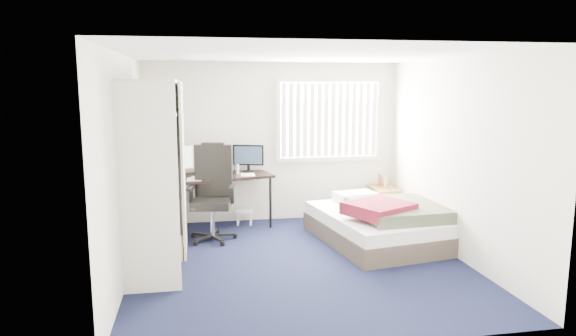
# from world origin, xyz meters

# --- Properties ---
(ground) EXTENTS (4.20, 4.20, 0.00)m
(ground) POSITION_xyz_m (0.00, 0.00, 0.00)
(ground) COLOR black
(ground) RESTS_ON ground
(room_shell) EXTENTS (4.20, 4.20, 4.20)m
(room_shell) POSITION_xyz_m (0.00, 0.00, 1.51)
(room_shell) COLOR silver
(room_shell) RESTS_ON ground
(window_assembly) EXTENTS (1.72, 0.09, 1.32)m
(window_assembly) POSITION_xyz_m (0.90, 2.04, 1.60)
(window_assembly) COLOR white
(window_assembly) RESTS_ON ground
(closet) EXTENTS (0.64, 1.84, 2.22)m
(closet) POSITION_xyz_m (-1.67, 0.27, 1.35)
(closet) COLOR beige
(closet) RESTS_ON ground
(desk) EXTENTS (1.80, 1.16, 1.28)m
(desk) POSITION_xyz_m (-0.95, 1.75, 0.84)
(desk) COLOR black
(desk) RESTS_ON ground
(office_chair) EXTENTS (0.74, 0.74, 1.35)m
(office_chair) POSITION_xyz_m (-1.00, 1.21, 0.52)
(office_chair) COLOR black
(office_chair) RESTS_ON ground
(footstool) EXTENTS (0.30, 0.25, 0.22)m
(footstool) POSITION_xyz_m (-0.50, 1.85, 0.17)
(footstool) COLOR white
(footstool) RESTS_ON ground
(nightstand) EXTENTS (0.38, 0.76, 0.70)m
(nightstand) POSITION_xyz_m (1.75, 1.85, 0.46)
(nightstand) COLOR brown
(nightstand) RESTS_ON ground
(bed) EXTENTS (1.76, 2.16, 0.64)m
(bed) POSITION_xyz_m (1.27, 0.62, 0.28)
(bed) COLOR #433930
(bed) RESTS_ON ground
(pine_box) EXTENTS (0.49, 0.40, 0.33)m
(pine_box) POSITION_xyz_m (-1.65, 0.40, 0.17)
(pine_box) COLOR #A87554
(pine_box) RESTS_ON ground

